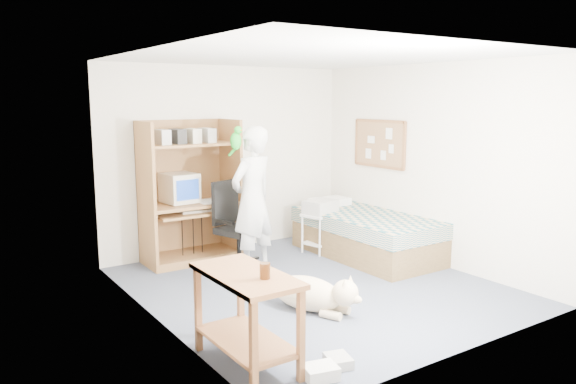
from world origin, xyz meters
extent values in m
plane|color=#4A5265|center=(0.00, 0.00, 0.00)|extent=(4.00, 4.00, 0.00)
cube|color=white|center=(0.00, 2.00, 1.25)|extent=(3.60, 0.02, 2.50)
cube|color=white|center=(1.80, 0.00, 1.25)|extent=(0.02, 4.00, 2.50)
cube|color=white|center=(-1.80, 0.00, 1.25)|extent=(0.02, 4.00, 2.50)
cube|color=white|center=(0.00, 0.00, 2.50)|extent=(3.60, 4.00, 0.02)
cube|color=brown|center=(-1.28, 1.70, 0.90)|extent=(0.04, 0.60, 1.80)
cube|color=brown|center=(-0.12, 1.70, 0.90)|extent=(0.04, 0.60, 1.80)
cube|color=brown|center=(-0.70, 1.99, 0.90)|extent=(1.20, 0.02, 1.80)
cube|color=brown|center=(-0.70, 1.70, 0.74)|extent=(1.12, 0.60, 0.04)
cube|color=brown|center=(-0.70, 1.62, 0.64)|extent=(1.00, 0.50, 0.03)
cube|color=brown|center=(-0.70, 1.70, 1.50)|extent=(1.12, 0.55, 0.03)
cube|color=brown|center=(-0.70, 1.70, 0.05)|extent=(1.12, 0.60, 0.10)
cube|color=brown|center=(1.30, 0.60, 0.18)|extent=(1.00, 2.00, 0.36)
cube|color=#29636F|center=(1.30, 0.60, 0.46)|extent=(1.02, 2.02, 0.20)
cube|color=white|center=(1.30, 1.40, 0.60)|extent=(0.55, 0.35, 0.12)
cube|color=brown|center=(-1.55, -1.20, 0.73)|extent=(0.50, 1.00, 0.04)
cube|color=brown|center=(-1.75, -1.65, 0.35)|extent=(0.05, 0.05, 0.70)
cube|color=brown|center=(-1.35, -1.65, 0.35)|extent=(0.05, 0.05, 0.70)
cube|color=brown|center=(-1.75, -0.75, 0.35)|extent=(0.05, 0.05, 0.70)
cube|color=brown|center=(-1.35, -0.75, 0.35)|extent=(0.05, 0.05, 0.70)
cube|color=brown|center=(-1.55, -1.20, 0.20)|extent=(0.46, 0.92, 0.03)
cube|color=#916441|center=(1.78, 0.90, 1.45)|extent=(0.03, 0.90, 0.60)
cube|color=brown|center=(1.77, 0.90, 1.76)|extent=(0.04, 0.94, 0.04)
cube|color=brown|center=(1.77, 0.90, 1.14)|extent=(0.04, 0.94, 0.04)
cylinder|color=black|center=(-0.33, 1.11, 0.04)|extent=(0.59, 0.59, 0.06)
cylinder|color=black|center=(-0.33, 1.11, 0.23)|extent=(0.06, 0.06, 0.40)
cube|color=black|center=(-0.33, 1.11, 0.46)|extent=(0.57, 0.57, 0.08)
cube|color=black|center=(-0.40, 1.33, 0.79)|extent=(0.41, 0.18, 0.54)
cube|color=black|center=(-0.57, 1.03, 0.61)|extent=(0.13, 0.29, 0.04)
cube|color=black|center=(-0.10, 1.19, 0.61)|extent=(0.13, 0.29, 0.04)
imported|color=silver|center=(-0.28, 0.86, 0.88)|extent=(0.74, 0.59, 1.75)
ellipsoid|color=#159015|center=(-0.48, 0.88, 1.58)|extent=(0.13, 0.13, 0.21)
sphere|color=#159015|center=(-0.47, 0.84, 1.71)|extent=(0.09, 0.09, 0.09)
cone|color=#EF5B15|center=(-0.46, 0.80, 1.71)|extent=(0.05, 0.05, 0.04)
cylinder|color=#159015|center=(-0.50, 0.93, 1.46)|extent=(0.07, 0.14, 0.12)
ellipsoid|color=beige|center=(-0.47, -0.52, 0.17)|extent=(0.63, 0.82, 0.34)
sphere|color=beige|center=(-0.30, -0.90, 0.25)|extent=(0.25, 0.25, 0.25)
cone|color=beige|center=(-0.35, -0.94, 0.37)|extent=(0.07, 0.07, 0.09)
cone|color=beige|center=(-0.24, -0.89, 0.37)|extent=(0.07, 0.07, 0.09)
ellipsoid|color=beige|center=(-0.26, -1.00, 0.21)|extent=(0.13, 0.16, 0.08)
cylinder|color=beige|center=(-0.63, -0.16, 0.10)|extent=(0.15, 0.24, 0.12)
cube|color=white|center=(0.92, 1.10, 0.52)|extent=(0.52, 0.45, 0.04)
cube|color=white|center=(0.92, 1.10, 0.13)|extent=(0.48, 0.41, 0.03)
cylinder|color=white|center=(0.72, 0.95, 0.26)|extent=(0.03, 0.03, 0.52)
cylinder|color=white|center=(1.11, 0.95, 0.26)|extent=(0.03, 0.03, 0.52)
cylinder|color=white|center=(0.72, 1.26, 0.26)|extent=(0.03, 0.03, 0.52)
cylinder|color=white|center=(1.11, 1.26, 0.26)|extent=(0.03, 0.03, 0.52)
cube|color=#B7B7B2|center=(0.92, 1.10, 0.63)|extent=(0.48, 0.41, 0.18)
cube|color=beige|center=(-0.83, 1.75, 0.95)|extent=(0.43, 0.45, 0.37)
cube|color=navy|center=(-0.80, 1.55, 0.95)|extent=(0.31, 0.05, 0.25)
cube|color=beige|center=(-0.65, 1.58, 0.67)|extent=(0.46, 0.20, 0.03)
cylinder|color=gold|center=(-0.34, 1.65, 0.82)|extent=(0.08, 0.08, 0.12)
cylinder|color=#3A1D09|center=(-1.50, -1.40, 0.81)|extent=(0.08, 0.08, 0.12)
cube|color=white|center=(-1.20, -1.70, 0.05)|extent=(0.29, 0.25, 0.10)
cube|color=#B2B2AD|center=(-0.97, -1.62, 0.04)|extent=(0.23, 0.26, 0.08)
camera|label=1|loc=(-3.59, -4.81, 2.07)|focal=35.00mm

